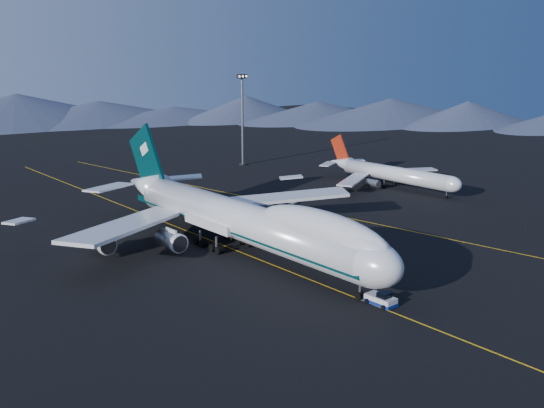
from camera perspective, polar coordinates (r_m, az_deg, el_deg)
ground at (r=102.73m, az=-2.80°, el=-4.62°), size 500.00×500.00×0.00m
taxiway_line_main at (r=102.73m, az=-2.80°, el=-4.62°), size 0.25×220.00×0.01m
taxiway_line_side at (r=128.96m, az=5.19°, el=-0.91°), size 28.08×198.09×0.01m
mountain_ridge at (r=205.52m, az=24.22°, el=5.03°), size 374.91×567.11×12.00m
boeing_747 at (r=101.11m, az=-2.85°, el=-1.48°), size 59.62×72.43×19.37m
pushback_tug at (r=82.87m, az=10.19°, el=-8.91°), size 2.53×4.33×1.87m
second_jet at (r=157.21m, az=11.11°, el=2.84°), size 37.22×42.05×11.97m
service_van at (r=137.88m, az=1.45°, el=0.37°), size 4.73×5.21×1.35m
floodlight_mast at (r=187.19m, az=-2.80°, el=7.94°), size 3.41×2.56×27.63m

